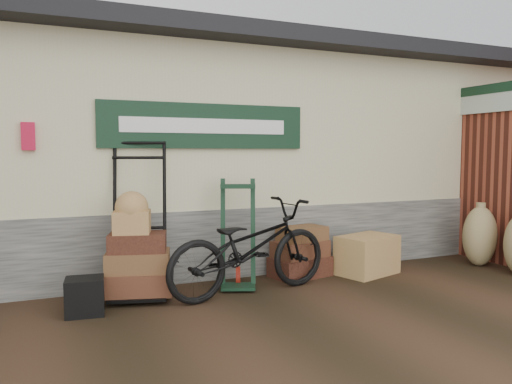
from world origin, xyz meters
TOP-DOWN VIEW (x-y plane):
  - ground at (0.00, 0.00)m, footprint 80.00×80.00m
  - station_building at (-0.01, 2.74)m, footprint 14.40×4.10m
  - brick_outbuilding at (4.70, 1.19)m, footprint 1.71×4.51m
  - porter_trolley at (-1.19, 0.68)m, footprint 1.04×0.89m
  - green_barrow at (-0.04, 0.56)m, footprint 0.58×0.54m
  - suitcase_stack at (0.90, 0.74)m, footprint 0.83×0.62m
  - wicker_hamper at (1.79, 0.50)m, footprint 0.91×0.73m
  - black_trunk at (-1.82, 0.22)m, footprint 0.41×0.36m
  - bicycle at (-0.02, 0.24)m, footprint 1.07×2.17m
  - burlap_sack_left at (3.57, 0.27)m, footprint 0.65×0.59m

SIDE VIEW (x-z plane):
  - ground at x=0.00m, z-range 0.00..0.00m
  - black_trunk at x=-1.82m, z-range 0.00..0.37m
  - wicker_hamper at x=1.79m, z-range 0.00..0.52m
  - suitcase_stack at x=0.90m, z-range 0.00..0.67m
  - burlap_sack_left at x=3.57m, z-range 0.00..0.86m
  - bicycle at x=-0.02m, z-range 0.00..1.21m
  - green_barrow at x=-0.04m, z-range 0.00..1.31m
  - porter_trolley at x=-1.19m, z-range 0.00..1.79m
  - brick_outbuilding at x=4.70m, z-range -0.01..2.61m
  - station_building at x=-0.01m, z-range 0.01..3.21m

